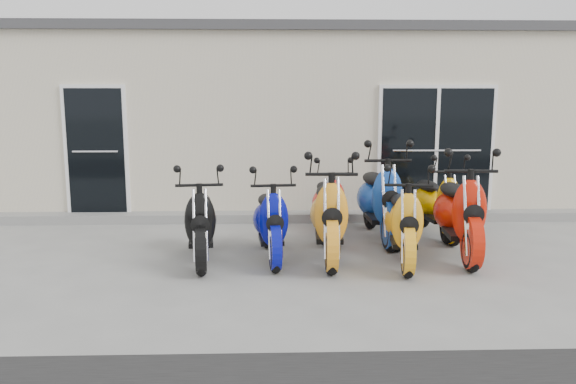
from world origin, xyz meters
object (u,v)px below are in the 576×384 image
at_px(scooter_front_black, 200,211).
at_px(scooter_front_orange_b, 404,212).
at_px(scooter_front_red, 460,201).
at_px(scooter_back_blue, 380,189).
at_px(scooter_front_blue, 270,211).
at_px(scooter_back_yellow, 437,194).
at_px(scooter_front_orange_a, 329,204).
at_px(scooter_back_red, 329,196).

distance_m(scooter_front_black, scooter_front_orange_b, 2.60).
height_order(scooter_front_red, scooter_back_blue, scooter_back_blue).
xyz_separation_m(scooter_front_black, scooter_front_blue, (0.90, 0.08, -0.01)).
bearing_deg(scooter_front_blue, scooter_back_yellow, 19.40).
distance_m(scooter_front_orange_b, scooter_front_red, 0.86).
distance_m(scooter_front_orange_a, scooter_back_blue, 1.34).
relative_size(scooter_back_red, scooter_back_yellow, 0.97).
bearing_deg(scooter_front_black, scooter_back_red, 28.51).
bearing_deg(scooter_back_red, scooter_front_orange_b, -62.92).
height_order(scooter_front_black, scooter_front_orange_b, scooter_front_orange_b).
distance_m(scooter_front_black, scooter_front_blue, 0.90).
height_order(scooter_front_orange_b, scooter_front_red, scooter_front_red).
bearing_deg(scooter_back_blue, scooter_front_black, -158.12).
distance_m(scooter_front_orange_b, scooter_back_blue, 1.24).
xyz_separation_m(scooter_front_orange_a, scooter_back_yellow, (1.77, 1.18, -0.09)).
distance_m(scooter_front_blue, scooter_front_orange_b, 1.71).
bearing_deg(scooter_front_black, scooter_front_orange_b, -10.05).
distance_m(scooter_front_blue, scooter_back_yellow, 2.79).
relative_size(scooter_front_orange_a, scooter_front_red, 0.98).
height_order(scooter_back_blue, scooter_back_yellow, scooter_back_blue).
relative_size(scooter_front_red, scooter_back_red, 1.19).
xyz_separation_m(scooter_back_red, scooter_back_blue, (0.74, -0.18, 0.13)).
bearing_deg(scooter_back_yellow, scooter_back_blue, -176.47).
height_order(scooter_back_red, scooter_back_yellow, scooter_back_yellow).
relative_size(scooter_front_red, scooter_back_blue, 0.98).
height_order(scooter_front_orange_a, scooter_front_orange_b, scooter_front_orange_a).
xyz_separation_m(scooter_front_orange_a, scooter_front_red, (1.74, 0.07, 0.01)).
bearing_deg(scooter_front_red, scooter_front_blue, -173.59).
bearing_deg(scooter_back_red, scooter_front_red, -37.79).
bearing_deg(scooter_front_orange_b, scooter_front_blue, -179.92).
xyz_separation_m(scooter_front_orange_a, scooter_back_red, (0.12, 1.20, -0.10)).
height_order(scooter_front_black, scooter_back_blue, scooter_back_blue).
bearing_deg(scooter_back_yellow, scooter_front_blue, -161.61).
relative_size(scooter_front_black, scooter_front_red, 0.88).
distance_m(scooter_front_blue, scooter_front_red, 2.51).
relative_size(scooter_front_black, scooter_back_red, 1.04).
height_order(scooter_front_orange_b, scooter_back_yellow, scooter_front_orange_b).
distance_m(scooter_back_red, scooter_back_blue, 0.77).
height_order(scooter_front_red, scooter_back_red, scooter_front_red).
xyz_separation_m(scooter_back_red, scooter_back_yellow, (1.65, -0.02, 0.02)).
xyz_separation_m(scooter_front_blue, scooter_front_red, (2.50, 0.05, 0.10)).
bearing_deg(scooter_front_orange_b, scooter_back_red, 127.62).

